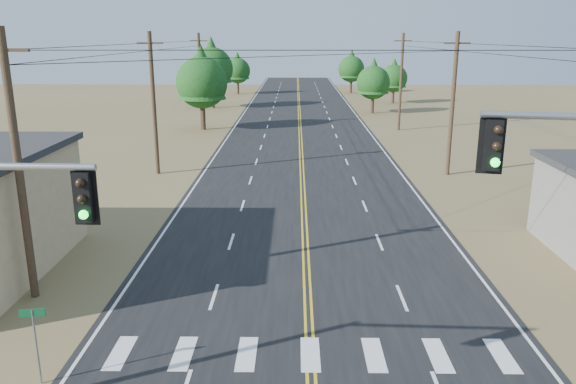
{
  "coord_description": "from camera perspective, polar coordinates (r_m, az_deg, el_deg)",
  "views": [
    {
      "loc": [
        -0.49,
        -7.61,
        9.66
      ],
      "look_at": [
        -0.79,
        14.52,
        3.5
      ],
      "focal_mm": 35.0,
      "sensor_mm": 36.0,
      "label": 1
    }
  ],
  "objects": [
    {
      "name": "road",
      "position": [
        38.83,
        1.47,
        1.16
      ],
      "size": [
        15.0,
        200.0,
        0.02
      ],
      "primitive_type": "cube",
      "color": "black",
      "rests_on": "ground"
    },
    {
      "name": "utility_pole_left_near",
      "position": [
        22.48,
        -25.71,
        2.34
      ],
      "size": [
        1.8,
        0.3,
        10.0
      ],
      "color": "#4C3826",
      "rests_on": "ground"
    },
    {
      "name": "utility_pole_left_mid",
      "position": [
        41.11,
        -13.49,
        8.79
      ],
      "size": [
        1.8,
        0.3,
        10.0
      ],
      "color": "#4C3826",
      "rests_on": "ground"
    },
    {
      "name": "utility_pole_left_far",
      "position": [
        60.61,
        -8.9,
        11.08
      ],
      "size": [
        1.8,
        0.3,
        10.0
      ],
      "color": "#4C3826",
      "rests_on": "ground"
    },
    {
      "name": "utility_pole_right_mid",
      "position": [
        41.36,
        16.37,
        8.63
      ],
      "size": [
        1.8,
        0.3,
        10.0
      ],
      "color": "#4C3826",
      "rests_on": "ground"
    },
    {
      "name": "utility_pole_right_far",
      "position": [
        60.78,
        11.4,
        10.97
      ],
      "size": [
        1.8,
        0.3,
        10.0
      ],
      "color": "#4C3826",
      "rests_on": "ground"
    },
    {
      "name": "street_sign",
      "position": [
        17.75,
        -24.31,
        -13.03
      ],
      "size": [
        0.7,
        0.13,
        2.36
      ],
      "rotation": [
        0.0,
        0.0,
        0.15
      ],
      "color": "gray",
      "rests_on": "ground"
    },
    {
      "name": "tree_left_near",
      "position": [
        60.6,
        -8.78,
        11.45
      ],
      "size": [
        5.4,
        5.4,
        9.0
      ],
      "color": "#3F2D1E",
      "rests_on": "ground"
    },
    {
      "name": "tree_left_mid",
      "position": [
        79.4,
        -7.77,
        12.74
      ],
      "size": [
        5.83,
        5.83,
        9.72
      ],
      "color": "#3F2D1E",
      "rests_on": "ground"
    },
    {
      "name": "tree_left_far",
      "position": [
        98.58,
        -5.15,
        12.44
      ],
      "size": [
        4.31,
        4.31,
        7.19
      ],
      "color": "#3F2D1E",
      "rests_on": "ground"
    },
    {
      "name": "tree_right_near",
      "position": [
        73.99,
        8.67,
        11.26
      ],
      "size": [
        4.26,
        4.26,
        7.1
      ],
      "color": "#3F2D1E",
      "rests_on": "ground"
    },
    {
      "name": "tree_right_mid",
      "position": [
        85.83,
        10.71,
        11.55
      ],
      "size": [
        3.99,
        3.99,
        6.65
      ],
      "color": "#3F2D1E",
      "rests_on": "ground"
    },
    {
      "name": "tree_right_far",
      "position": [
        100.41,
        6.46,
        12.57
      ],
      "size": [
        4.52,
        4.52,
        7.53
      ],
      "color": "#3F2D1E",
      "rests_on": "ground"
    }
  ]
}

